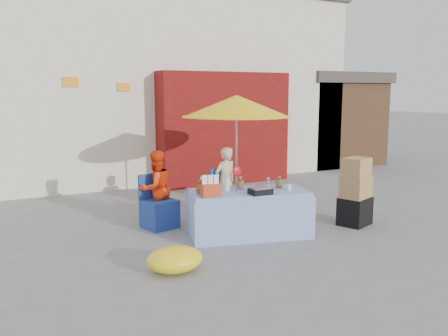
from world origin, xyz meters
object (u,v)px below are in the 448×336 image
chair_left (159,212)px  chair_right (229,204)px  vendor_beige (225,182)px  market_table (248,213)px  umbrella (237,107)px  box_stack (355,194)px  vendor_orange (156,188)px

chair_left → chair_right: (1.25, 0.00, 0.00)m
chair_left → chair_right: same height
vendor_beige → market_table: bearing=65.8°
chair_right → umbrella: 1.69m
chair_right → box_stack: bearing=-52.7°
market_table → box_stack: size_ratio=1.75×
chair_left → vendor_orange: 0.38m
vendor_beige → box_stack: vendor_beige is taller
vendor_orange → vendor_beige: (1.25, 0.00, -0.00)m
chair_left → vendor_beige: vendor_beige is taller
vendor_beige → vendor_orange: bearing=-14.4°
chair_left → vendor_beige: size_ratio=0.70×
market_table → chair_left: bearing=150.3°
market_table → vendor_orange: size_ratio=1.58×
box_stack → vendor_orange: bearing=153.6°
vendor_beige → umbrella: umbrella is taller
box_stack → chair_left: bearing=155.8°
vendor_orange → umbrella: size_ratio=0.59×
market_table → vendor_beige: vendor_beige is taller
chair_right → umbrella: (0.30, 0.28, 1.64)m
market_table → umbrella: 2.07m
vendor_orange → market_table: bearing=118.2°
vendor_beige → umbrella: size_ratio=0.58×
vendor_orange → vendor_beige: vendor_orange is taller
chair_right → vendor_beige: size_ratio=0.70×
chair_right → box_stack: 2.10m
box_stack → market_table: bearing=171.1°
chair_left → vendor_orange: size_ratio=0.70×
chair_right → umbrella: size_ratio=0.41×
market_table → umbrella: bearing=83.0°
market_table → vendor_orange: 1.58m
chair_right → vendor_beige: (0.00, 0.13, 0.35)m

